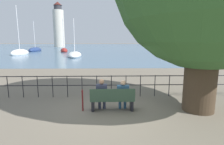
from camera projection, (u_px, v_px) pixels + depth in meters
ground_plane at (112, 110)px, 6.84m from camera, size 1000.00×1000.00×0.00m
harbor_water at (108, 45)px, 165.54m from camera, size 600.00×300.00×0.01m
park_bench at (112, 100)px, 6.71m from camera, size 1.70×0.45×0.90m
seated_person_left at (102, 93)px, 6.73m from camera, size 0.42×0.35×1.24m
seated_person_right at (123, 93)px, 6.75m from camera, size 0.46×0.35×1.19m
promenade_railing at (111, 83)px, 8.40m from camera, size 15.55×0.04×1.05m
closed_umbrella at (82, 99)px, 6.67m from camera, size 0.09×0.09×0.88m
sailboat_0 at (75, 55)px, 32.64m from camera, size 3.23×8.19×7.33m
sailboat_1 at (20, 53)px, 37.11m from camera, size 2.82×5.44×10.62m
sailboat_2 at (161, 52)px, 44.62m from camera, size 3.43×9.05×10.91m
sailboat_3 at (35, 50)px, 51.92m from camera, size 2.59×7.30×9.25m
sailboat_4 at (210, 55)px, 33.71m from camera, size 2.98×8.81×10.39m
sailboat_5 at (64, 51)px, 48.79m from camera, size 3.43×5.97×9.59m
harbor_lighthouse at (59, 26)px, 98.90m from camera, size 6.00×6.00×24.96m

